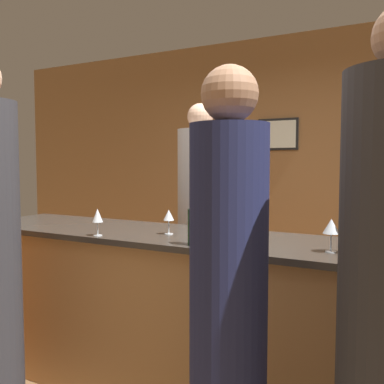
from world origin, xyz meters
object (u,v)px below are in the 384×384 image
(bartender, at_px, (200,232))
(wine_bottle_1, at_px, (194,226))
(guest_0, at_px, (228,319))
(wine_bottle_0, at_px, (354,230))

(bartender, distance_m, wine_bottle_1, 1.19)
(bartender, bearing_deg, guest_0, 120.41)
(bartender, height_order, guest_0, bartender)
(wine_bottle_1, bearing_deg, guest_0, -50.66)
(guest_0, xyz_separation_m, wine_bottle_0, (0.36, 0.67, 0.28))
(guest_0, bearing_deg, wine_bottle_1, 129.34)
(bartender, relative_size, guest_0, 1.06)
(bartender, xyz_separation_m, wine_bottle_1, (0.50, -1.06, 0.23))
(guest_0, distance_m, wine_bottle_1, 0.70)
(bartender, relative_size, wine_bottle_0, 6.69)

